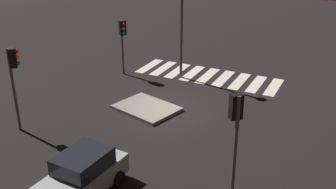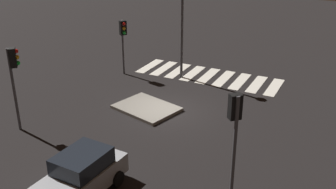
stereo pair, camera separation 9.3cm
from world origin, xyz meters
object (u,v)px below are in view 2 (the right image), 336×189
(traffic_light_west, at_px, (235,121))
(traffic_light_east, at_px, (123,34))
(traffic_island, at_px, (147,108))
(traffic_light_north, at_px, (14,69))
(street_lamp, at_px, (182,5))
(car_silver, at_px, (80,176))

(traffic_light_west, relative_size, traffic_light_east, 1.14)
(traffic_light_west, bearing_deg, traffic_light_east, 4.53)
(traffic_island, xyz_separation_m, traffic_light_north, (4.57, 4.92, 3.22))
(traffic_light_north, distance_m, street_lamp, 11.37)
(traffic_island, bearing_deg, traffic_light_west, 141.49)
(traffic_island, bearing_deg, traffic_light_north, 47.09)
(car_silver, relative_size, traffic_light_north, 0.97)
(traffic_island, height_order, traffic_light_west, traffic_light_west)
(traffic_light_east, height_order, street_lamp, street_lamp)
(traffic_light_west, distance_m, street_lamp, 13.17)
(traffic_island, xyz_separation_m, traffic_light_west, (-6.77, 5.39, 3.20))
(traffic_island, height_order, traffic_light_east, traffic_light_east)
(traffic_island, xyz_separation_m, car_silver, (-1.56, 7.94, 0.79))
(car_silver, bearing_deg, traffic_light_north, -113.07)
(traffic_light_west, xyz_separation_m, street_lamp, (7.17, -10.92, 1.68))
(car_silver, bearing_deg, traffic_light_west, 119.22)
(traffic_light_north, height_order, street_lamp, street_lamp)
(traffic_light_east, bearing_deg, traffic_island, -9.77)
(traffic_island, height_order, traffic_light_north, traffic_light_north)
(car_silver, xyz_separation_m, traffic_light_north, (6.13, -3.02, 2.43))
(traffic_light_north, height_order, traffic_light_west, traffic_light_north)
(traffic_island, bearing_deg, car_silver, 101.11)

